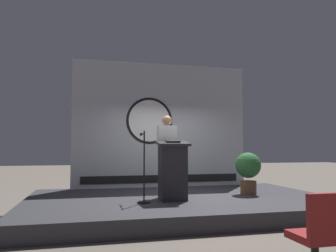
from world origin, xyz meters
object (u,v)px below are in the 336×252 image
at_px(microphone_stand, 144,177).
at_px(speaker_person, 167,155).
at_px(potted_plant, 248,169).
at_px(audience_chair_left, 319,230).
at_px(podium, 173,170).

bearing_deg(microphone_stand, speaker_person, 44.00).
distance_m(microphone_stand, potted_plant, 2.56).
bearing_deg(speaker_person, audience_chair_left, -79.98).
xyz_separation_m(podium, audience_chair_left, (0.68, -3.42, -0.40)).
height_order(potted_plant, audience_chair_left, potted_plant).
distance_m(podium, potted_plant, 1.95).
bearing_deg(speaker_person, podium, -89.04).
relative_size(podium, microphone_stand, 0.88).
bearing_deg(audience_chair_left, speaker_person, 100.02).
relative_size(speaker_person, audience_chair_left, 1.96).
height_order(microphone_stand, potted_plant, microphone_stand).
bearing_deg(audience_chair_left, podium, 101.26).
bearing_deg(podium, audience_chair_left, -78.74).
bearing_deg(audience_chair_left, microphone_stand, 111.12).
distance_m(speaker_person, potted_plant, 1.93).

